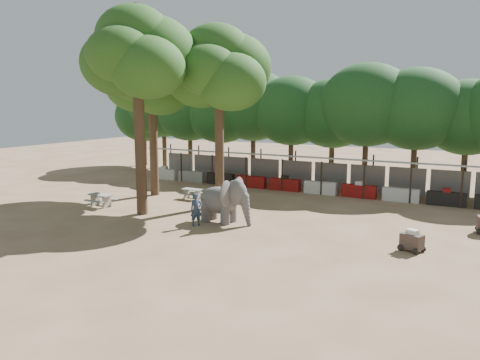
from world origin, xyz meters
The scene contains 11 objects.
ground centered at (0.00, 0.00, 0.00)m, with size 100.00×100.00×0.00m, color brown.
vendor_stalls centered at (0.00, 13.84, 1.18)m, with size 28.00×2.99×2.80m.
yard_tree_left centered at (-9.13, 7.19, 8.20)m, with size 7.10×6.90×11.02m.
yard_tree_center centered at (-6.13, 2.19, 9.21)m, with size 7.10×6.90×12.04m.
yard_tree_back centered at (-3.13, 6.19, 8.54)m, with size 7.10×6.90×11.36m.
backdrop_trees centered at (0.00, 19.00, 5.51)m, with size 46.46×5.95×8.33m.
elephant centered at (-0.67, 2.59, 1.25)m, with size 3.26×2.51×2.50m.
handler centered at (-1.66, 1.23, 0.89)m, with size 0.64×0.43×1.78m, color #26384C.
picnic_table_near centered at (-9.62, 2.31, 0.52)m, with size 1.69×1.54×0.80m.
picnic_table_far centered at (-5.83, 7.06, 0.45)m, with size 1.43×1.29×0.69m.
cart_front centered at (9.24, 2.09, 0.50)m, with size 1.21×1.01×1.00m.
Camera 1 is at (11.93, -19.24, 6.59)m, focal length 35.00 mm.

